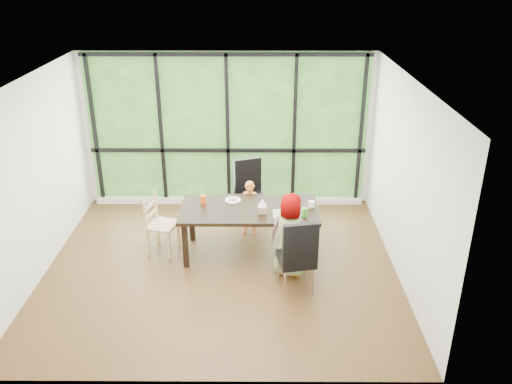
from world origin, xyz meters
TOP-DOWN VIEW (x-y plane):
  - ground at (0.00, 0.00)m, footprint 5.00×5.00m
  - back_wall at (0.00, 2.25)m, footprint 5.00×0.00m
  - foliage_backdrop at (0.00, 2.23)m, footprint 4.80×0.02m
  - window_mullions at (0.00, 2.19)m, footprint 4.80×0.06m
  - window_sill at (0.00, 2.15)m, footprint 4.80×0.12m
  - dining_table at (0.40, 0.41)m, footprint 2.10×1.19m
  - chair_window_leather at (0.42, 1.38)m, footprint 0.59×0.59m
  - chair_interior_leather at (1.03, -0.53)m, footprint 0.54×0.54m
  - chair_end_beech at (-0.90, 0.44)m, footprint 0.49×0.51m
  - child_toddler at (0.40, 1.01)m, footprint 0.37×0.28m
  - child_older at (0.99, -0.15)m, footprint 0.69×0.56m
  - placemat at (0.94, 0.22)m, footprint 0.39×0.28m
  - plate_far at (0.15, 0.66)m, footprint 0.24×0.24m
  - plate_near at (0.98, 0.17)m, footprint 0.24×0.24m
  - orange_cup at (-0.29, 0.56)m, footprint 0.08×0.08m
  - green_cup at (1.18, 0.14)m, footprint 0.08×0.08m
  - white_mug at (1.31, 0.44)m, footprint 0.09×0.09m
  - tissue_box at (0.59, 0.26)m, footprint 0.12×0.12m
  - crepe_rolls_far at (0.15, 0.66)m, footprint 0.15×0.12m
  - crepe_rolls_near at (0.98, 0.17)m, footprint 0.05×0.12m
  - straw_white at (-0.29, 0.56)m, footprint 0.01×0.04m
  - straw_pink at (1.18, 0.14)m, footprint 0.01×0.04m
  - tissue at (0.59, 0.26)m, footprint 0.12×0.12m

SIDE VIEW (x-z plane):
  - ground at x=0.00m, z-range 0.00..0.00m
  - window_sill at x=0.00m, z-range 0.00..0.10m
  - dining_table at x=0.40m, z-range 0.00..0.75m
  - chair_end_beech at x=-0.90m, z-range 0.00..0.90m
  - child_toddler at x=0.40m, z-range 0.00..0.91m
  - chair_window_leather at x=0.42m, z-range 0.00..1.08m
  - chair_interior_leather at x=1.03m, z-range 0.00..1.08m
  - child_older at x=0.99m, z-range 0.00..1.22m
  - placemat at x=0.94m, z-range 0.75..0.76m
  - plate_far at x=0.15m, z-range 0.75..0.76m
  - plate_near at x=0.98m, z-range 0.75..0.77m
  - crepe_rolls_far at x=0.15m, z-range 0.76..0.80m
  - crepe_rolls_near at x=0.98m, z-range 0.77..0.80m
  - white_mug at x=1.31m, z-range 0.75..0.84m
  - tissue_box at x=0.59m, z-range 0.75..0.85m
  - orange_cup at x=-0.29m, z-range 0.75..0.88m
  - green_cup at x=1.18m, z-range 0.75..0.88m
  - tissue at x=0.59m, z-range 0.85..0.96m
  - straw_white at x=-0.29m, z-range 0.82..1.01m
  - straw_pink at x=1.18m, z-range 0.82..1.02m
  - back_wall at x=0.00m, z-range -1.15..3.85m
  - foliage_backdrop at x=0.00m, z-range 0.03..2.67m
  - window_mullions at x=0.00m, z-range 0.03..2.67m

